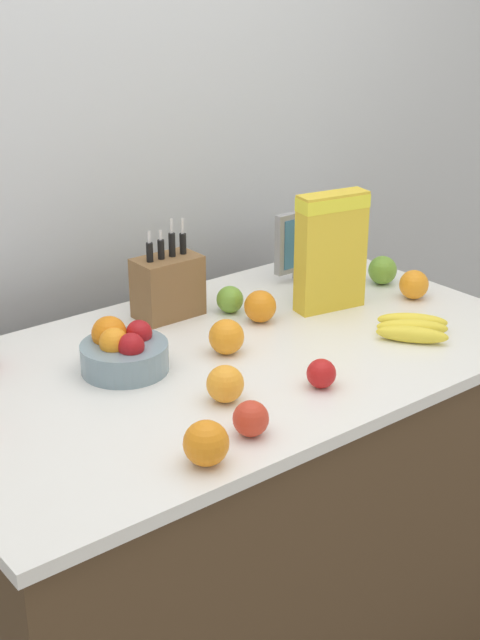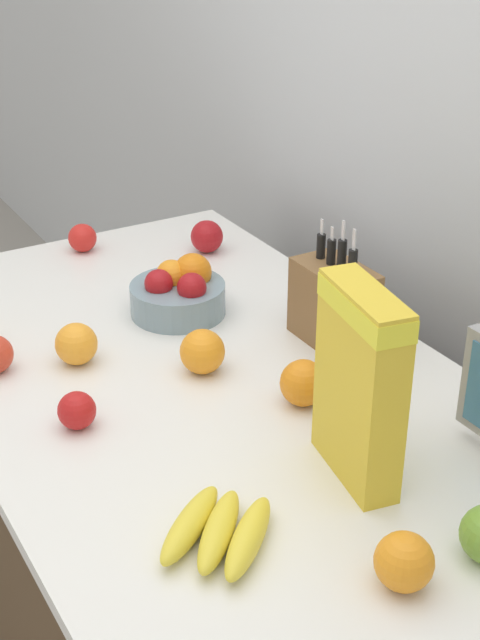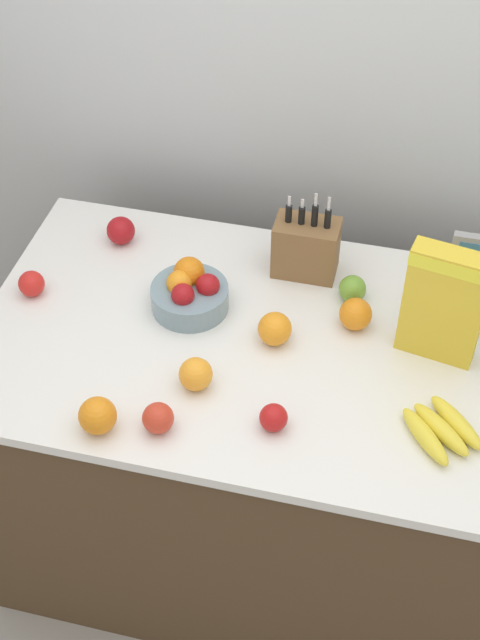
{
  "view_description": "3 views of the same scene",
  "coord_description": "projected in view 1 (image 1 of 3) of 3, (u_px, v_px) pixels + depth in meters",
  "views": [
    {
      "loc": [
        -1.21,
        -1.56,
        1.84
      ],
      "look_at": [
        0.06,
        0.04,
        0.97
      ],
      "focal_mm": 50.0,
      "sensor_mm": 36.0,
      "label": 1
    },
    {
      "loc": [
        1.3,
        -0.68,
        1.8
      ],
      "look_at": [
        0.05,
        0.06,
        1.04
      ],
      "focal_mm": 50.0,
      "sensor_mm": 36.0,
      "label": 2
    },
    {
      "loc": [
        0.29,
        -1.57,
        2.56
      ],
      "look_at": [
        -0.08,
        -0.05,
        1.03
      ],
      "focal_mm": 50.0,
      "sensor_mm": 36.0,
      "label": 3
    }
  ],
  "objects": [
    {
      "name": "orange_front_left",
      "position": [
        260.0,
        306.0,
        2.35
      ],
      "size": [
        0.09,
        0.09,
        0.09
      ],
      "primitive_type": "sphere",
      "color": "orange",
      "rests_on": "counter"
    },
    {
      "name": "orange_by_cereal",
      "position": [
        226.0,
        337.0,
        2.16
      ],
      "size": [
        0.09,
        0.09,
        0.09
      ],
      "primitive_type": "sphere",
      "color": "orange",
      "rests_on": "counter"
    },
    {
      "name": "fruit_bowl",
      "position": [
        123.0,
        351.0,
        2.07
      ],
      "size": [
        0.21,
        0.21,
        0.12
      ],
      "color": "gray",
      "rests_on": "counter"
    },
    {
      "name": "orange_mid_left",
      "position": [
        225.0,
        384.0,
        1.93
      ],
      "size": [
        0.08,
        0.08,
        0.08
      ],
      "primitive_type": "sphere",
      "color": "orange",
      "rests_on": "counter"
    },
    {
      "name": "apple_rear",
      "position": [
        383.0,
        270.0,
        2.61
      ],
      "size": [
        0.08,
        0.08,
        0.08
      ],
      "primitive_type": "sphere",
      "color": "#6B9E33",
      "rests_on": "counter"
    },
    {
      "name": "apple_middle",
      "position": [
        251.0,
        419.0,
        1.8
      ],
      "size": [
        0.07,
        0.07,
        0.07
      ],
      "primitive_type": "sphere",
      "color": "red",
      "rests_on": "counter"
    },
    {
      "name": "apple_front",
      "position": [
        321.0,
        374.0,
        2.0
      ],
      "size": [
        0.07,
        0.07,
        0.07
      ],
      "primitive_type": "sphere",
      "color": "red",
      "rests_on": "counter"
    },
    {
      "name": "orange_front_right",
      "position": [
        206.0,
        443.0,
        1.7
      ],
      "size": [
        0.09,
        0.09,
        0.09
      ],
      "primitive_type": "sphere",
      "color": "orange",
      "rests_on": "counter"
    },
    {
      "name": "wall_back",
      "position": [
        86.0,
        152.0,
        2.51
      ],
      "size": [
        9.0,
        0.06,
        2.6
      ],
      "color": "silver",
      "rests_on": "ground_plane"
    },
    {
      "name": "cereal_box",
      "position": [
        331.0,
        247.0,
        2.38
      ],
      "size": [
        0.2,
        0.1,
        0.32
      ],
      "rotation": [
        0.0,
        0.0,
        -0.18
      ],
      "color": "gold",
      "rests_on": "counter"
    },
    {
      "name": "knife_block",
      "position": [
        168.0,
        286.0,
        2.37
      ],
      "size": [
        0.17,
        0.11,
        0.27
      ],
      "color": "brown",
      "rests_on": "counter"
    },
    {
      "name": "apple_by_knife_block",
      "position": [
        230.0,
        299.0,
        2.41
      ],
      "size": [
        0.07,
        0.07,
        0.07
      ],
      "primitive_type": "sphere",
      "color": "#6B9E33",
      "rests_on": "counter"
    },
    {
      "name": "banana_bunch",
      "position": [
        412.0,
        328.0,
        2.27
      ],
      "size": [
        0.22,
        0.22,
        0.04
      ],
      "rotation": [
        0.0,
        0.0,
        5.43
      ],
      "color": "yellow",
      "rests_on": "counter"
    },
    {
      "name": "orange_mid_right",
      "position": [
        414.0,
        285.0,
        2.5
      ],
      "size": [
        0.08,
        0.08,
        0.08
      ],
      "primitive_type": "sphere",
      "color": "orange",
      "rests_on": "counter"
    },
    {
      "name": "counter",
      "position": [
        231.0,
        510.0,
        2.36
      ],
      "size": [
        1.56,
        0.9,
        0.92
      ],
      "color": "#4C3823",
      "rests_on": "ground_plane"
    },
    {
      "name": "small_monitor",
      "position": [
        307.0,
        241.0,
        2.64
      ],
      "size": [
        0.23,
        0.03,
        0.21
      ],
      "color": "gray",
      "rests_on": "counter"
    }
  ]
}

